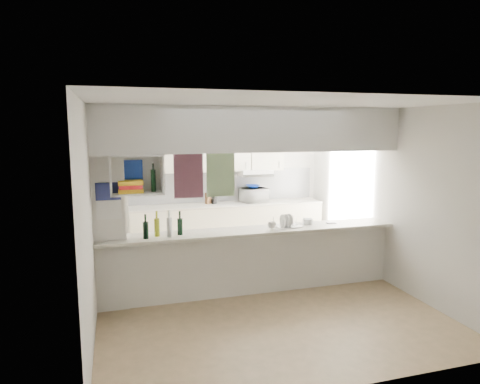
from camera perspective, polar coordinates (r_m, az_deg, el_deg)
name	(u,v)px	position (r m, az deg, el deg)	size (l,w,h in m)	color
floor	(252,292)	(6.26, 1.65, -13.23)	(4.80, 4.80, 0.00)	#8B7450
ceiling	(253,107)	(5.82, 1.76, 11.29)	(4.80, 4.80, 0.00)	white
wall_back	(214,182)	(8.19, -3.52, 1.36)	(4.20, 4.20, 0.00)	silver
wall_left	(92,211)	(5.62, -19.10, -2.39)	(4.80, 4.80, 0.00)	silver
wall_right	(384,196)	(6.85, 18.66, -0.49)	(4.80, 4.80, 0.00)	silver
servery_partition	(241,177)	(5.80, 0.09, 1.99)	(4.20, 0.50, 2.60)	silver
cubby_shelf	(135,177)	(5.50, -13.78, 1.93)	(0.65, 0.35, 0.50)	white
kitchen_run	(225,208)	(8.05, -1.96, -2.18)	(3.60, 0.63, 2.24)	#EEE9C9
microwave	(254,195)	(8.16, 1.89, -0.42)	(0.48, 0.32, 0.27)	white
bowl	(253,186)	(8.15, 1.71, 0.74)	(0.26, 0.26, 0.06)	navy
dish_rack	(288,221)	(6.16, 6.44, -3.92)	(0.41, 0.34, 0.20)	silver
cup	(272,225)	(5.98, 4.29, -4.44)	(0.12, 0.12, 0.09)	white
wine_bottles	(163,227)	(5.65, -10.20, -4.64)	(0.52, 0.15, 0.35)	black
plastic_tubs	(309,221)	(6.40, 9.19, -3.89)	(0.49, 0.18, 0.07)	silver
utensil_jar	(214,200)	(7.98, -3.50, -1.09)	(0.10, 0.10, 0.14)	black
knife_block	(208,198)	(7.99, -4.25, -0.84)	(0.10, 0.08, 0.21)	#53351C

